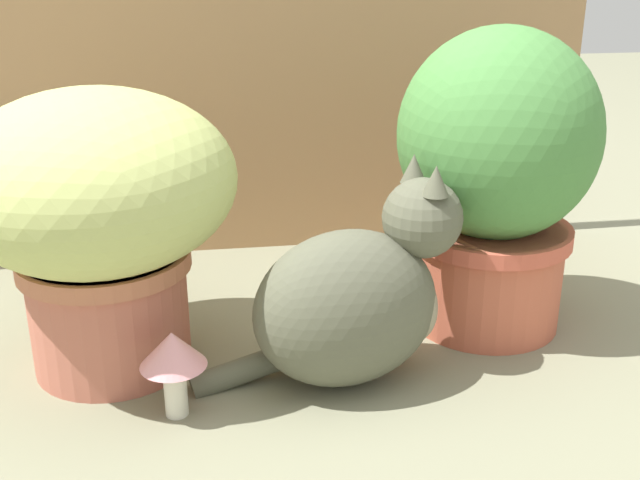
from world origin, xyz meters
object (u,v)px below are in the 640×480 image
object	(u,v)px
leafy_planter	(495,172)
mushroom_ornament_pink	(173,356)
cat	(357,298)
grass_planter	(99,208)

from	to	relation	value
leafy_planter	mushroom_ornament_pink	xyz separation A→B (m)	(-0.48, -0.20, -0.16)
mushroom_ornament_pink	leafy_planter	bearing A→B (deg)	22.16
leafy_planter	cat	xyz separation A→B (m)	(-0.24, -0.14, -0.13)
grass_planter	cat	bearing A→B (deg)	-14.99
grass_planter	mushroom_ornament_pink	size ratio (longest dim) A/B	3.35
grass_planter	mushroom_ornament_pink	xyz separation A→B (m)	(0.09, -0.15, -0.15)
leafy_planter	mushroom_ornament_pink	world-z (taller)	leafy_planter
cat	mushroom_ornament_pink	xyz separation A→B (m)	(-0.25, -0.06, -0.04)
grass_planter	leafy_planter	size ratio (longest dim) A/B	0.86
leafy_planter	mushroom_ornament_pink	size ratio (longest dim) A/B	3.91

